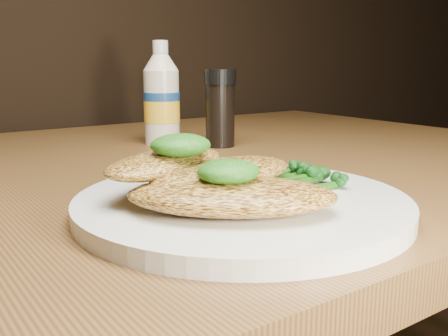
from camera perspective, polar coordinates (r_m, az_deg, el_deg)
plate at (r=0.45m, az=2.00°, el=-4.02°), size 0.29×0.29×0.01m
chicken_front at (r=0.39m, az=0.86°, el=-3.09°), size 0.18×0.17×0.03m
chicken_mid at (r=0.44m, az=-0.09°, el=-0.56°), size 0.15×0.09×0.02m
chicken_back at (r=0.45m, az=-6.43°, el=0.54°), size 0.15×0.11×0.02m
pesto_front at (r=0.39m, az=0.50°, el=-0.39°), size 0.06×0.05×0.02m
pesto_back at (r=0.44m, az=-4.86°, el=2.54°), size 0.06×0.05×0.02m
broccolini_bundle at (r=0.47m, az=5.52°, el=-0.87°), size 0.17×0.15×0.02m
mayo_bottle at (r=0.81m, az=-6.97°, el=8.29°), size 0.07×0.07×0.16m
pepper_grinder at (r=0.78m, az=-0.43°, el=6.65°), size 0.06×0.06×0.12m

